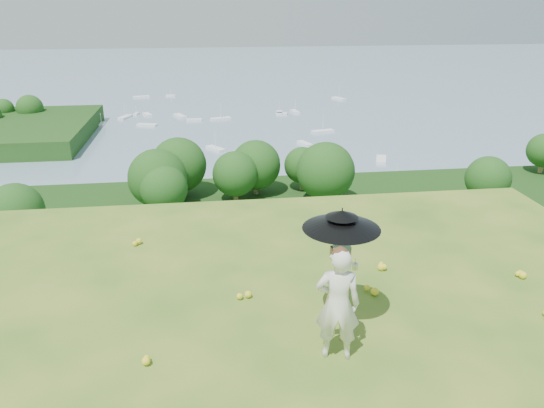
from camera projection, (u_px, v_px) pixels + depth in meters
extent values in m
plane|color=#39691E|center=(294.00, 396.00, 6.65)|extent=(14.00, 14.00, 0.00)
cube|color=black|center=(227.00, 384.00, 49.52)|extent=(140.00, 56.00, 22.00)
cube|color=#6C6756|center=(217.00, 257.00, 89.03)|extent=(170.00, 28.00, 8.00)
plane|color=#6E8D9E|center=(205.00, 89.00, 240.81)|extent=(700.00, 700.00, 0.00)
imported|color=silver|center=(338.00, 304.00, 7.10)|extent=(0.67, 0.51, 1.66)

